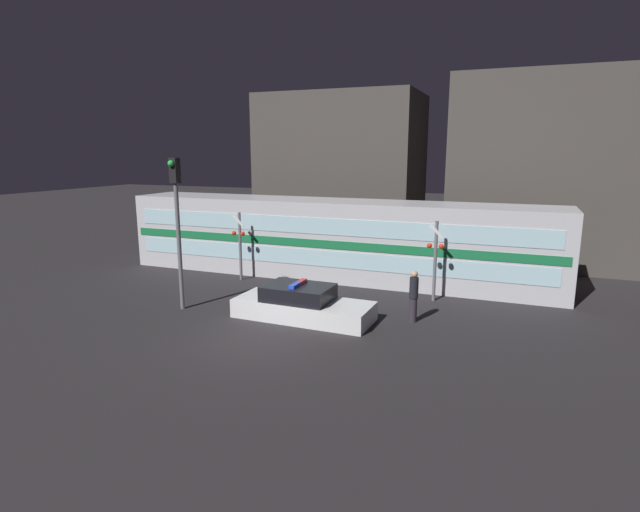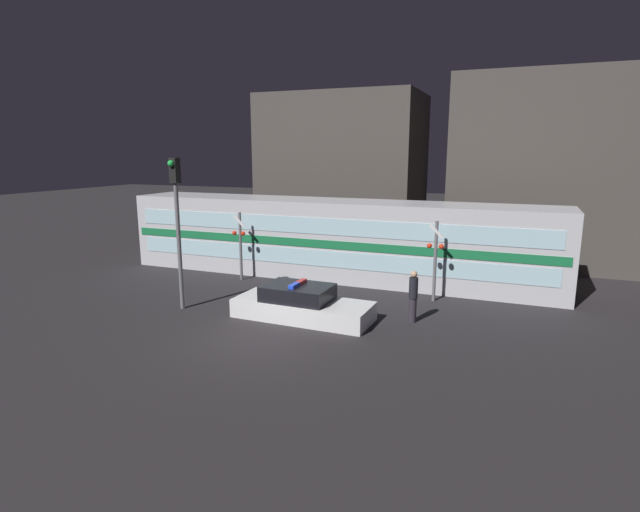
{
  "view_description": "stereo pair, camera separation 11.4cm",
  "coord_description": "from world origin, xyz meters",
  "px_view_note": "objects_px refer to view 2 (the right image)",
  "views": [
    {
      "loc": [
        7.42,
        -13.43,
        5.85
      ],
      "look_at": [
        -0.04,
        5.31,
        1.64
      ],
      "focal_mm": 28.0,
      "sensor_mm": 36.0,
      "label": 1
    },
    {
      "loc": [
        7.52,
        -13.39,
        5.85
      ],
      "look_at": [
        -0.04,
        5.31,
        1.64
      ],
      "focal_mm": 28.0,
      "sensor_mm": 36.0,
      "label": 2
    }
  ],
  "objects_px": {
    "police_car": "(302,305)",
    "pedestrian": "(413,296)",
    "traffic_light_corner": "(177,214)",
    "crossing_signal_near": "(435,257)",
    "train": "(333,239)"
  },
  "relations": [
    {
      "from": "pedestrian",
      "to": "traffic_light_corner",
      "type": "height_order",
      "value": "traffic_light_corner"
    },
    {
      "from": "police_car",
      "to": "crossing_signal_near",
      "type": "xyz_separation_m",
      "value": [
        4.03,
        3.88,
        1.32
      ]
    },
    {
      "from": "train",
      "to": "traffic_light_corner",
      "type": "bearing_deg",
      "value": -117.33
    },
    {
      "from": "police_car",
      "to": "traffic_light_corner",
      "type": "xyz_separation_m",
      "value": [
        -4.69,
        -0.67,
        3.15
      ]
    },
    {
      "from": "pedestrian",
      "to": "crossing_signal_near",
      "type": "height_order",
      "value": "crossing_signal_near"
    },
    {
      "from": "police_car",
      "to": "pedestrian",
      "type": "height_order",
      "value": "pedestrian"
    },
    {
      "from": "train",
      "to": "pedestrian",
      "type": "height_order",
      "value": "train"
    },
    {
      "from": "traffic_light_corner",
      "to": "crossing_signal_near",
      "type": "bearing_deg",
      "value": 27.58
    },
    {
      "from": "traffic_light_corner",
      "to": "police_car",
      "type": "bearing_deg",
      "value": 8.15
    },
    {
      "from": "train",
      "to": "police_car",
      "type": "distance_m",
      "value": 6.44
    },
    {
      "from": "pedestrian",
      "to": "traffic_light_corner",
      "type": "distance_m",
      "value": 9.05
    },
    {
      "from": "pedestrian",
      "to": "police_car",
      "type": "bearing_deg",
      "value": -163.88
    },
    {
      "from": "crossing_signal_near",
      "to": "train",
      "type": "bearing_deg",
      "value": 155.93
    },
    {
      "from": "train",
      "to": "crossing_signal_near",
      "type": "distance_m",
      "value": 5.66
    },
    {
      "from": "train",
      "to": "crossing_signal_near",
      "type": "relative_size",
      "value": 6.39
    }
  ]
}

